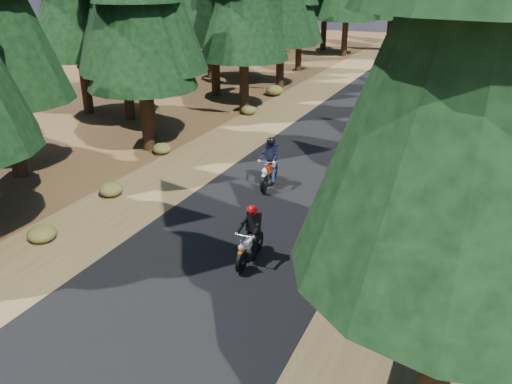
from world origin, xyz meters
TOP-DOWN VIEW (x-y plane):
  - ground at (0.00, 0.00)m, footprint 120.00×120.00m
  - road at (0.00, 5.00)m, footprint 6.00×100.00m
  - shoulder_l at (-4.60, 5.00)m, footprint 3.20×100.00m
  - shoulder_r at (4.60, 5.00)m, footprint 3.20×100.00m
  - understory_shrubs at (0.57, 8.79)m, footprint 14.04×29.50m
  - rider_lead at (0.72, -0.46)m, footprint 0.59×1.76m
  - rider_follow at (-0.85, 4.52)m, footprint 0.84×2.03m

SIDE VIEW (x-z plane):
  - ground at x=0.00m, z-range 0.00..0.00m
  - shoulder_l at x=-4.60m, z-range 0.00..0.01m
  - shoulder_r at x=4.60m, z-range 0.00..0.01m
  - road at x=0.00m, z-range 0.00..0.01m
  - understory_shrubs at x=0.57m, z-range -0.06..0.60m
  - rider_lead at x=0.72m, z-range -0.25..1.30m
  - rider_follow at x=-0.85m, z-range -0.29..1.47m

